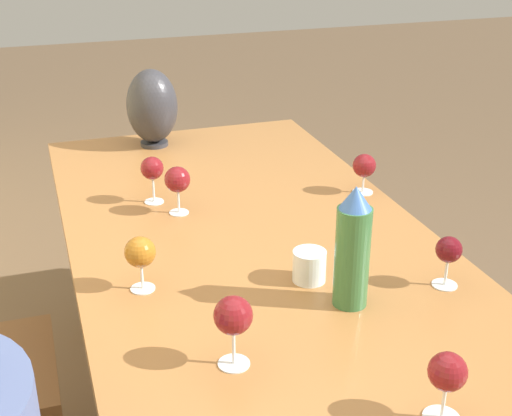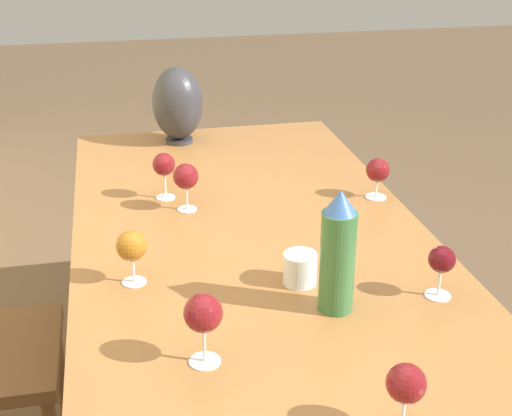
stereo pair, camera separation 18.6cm
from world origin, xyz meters
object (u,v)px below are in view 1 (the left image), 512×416
Objects in this scene: wine_glass_2 at (447,374)px; wine_glass_3 at (177,180)px; water_bottle at (353,249)px; vase at (152,107)px; wine_glass_1 at (364,166)px; water_tumbler at (309,266)px; wine_glass_6 at (233,317)px; wine_glass_4 at (449,251)px; wine_glass_0 at (152,169)px; wine_glass_5 at (140,253)px.

wine_glass_3 is at bearing 14.08° from wine_glass_2.
water_bottle is 1.02× the size of vase.
water_tumbler is at bearing 141.24° from wine_glass_1.
water_tumbler is at bearing -45.40° from wine_glass_6.
wine_glass_4 is 0.58m from wine_glass_6.
vase is at bearing 7.32° from wine_glass_2.
wine_glass_3 is (0.48, 0.21, 0.06)m from water_tumbler.
vase reaches higher than water_tumbler.
wine_glass_6 reaches higher than wine_glass_4.
wine_glass_4 reaches higher than wine_glass_1.
wine_glass_0 is 1.15m from wine_glass_2.
wine_glass_2 is (-0.53, -0.04, 0.06)m from water_tumbler.
wine_glass_6 is (-0.14, 0.32, -0.03)m from water_bottle.
wine_glass_3 reaches higher than water_tumbler.
water_tumbler is at bearing -155.26° from wine_glass_0.
wine_glass_4 is at bearing -112.67° from water_tumbler.
water_bottle is 2.10× the size of wine_glass_2.
wine_glass_0 is at bearing 78.53° from wine_glass_1.
wine_glass_2 is at bearing 178.82° from water_bottle.
water_bottle is at bearing -115.54° from wine_glass_5.
water_bottle reaches higher than wine_glass_2.
wine_glass_1 is at bearing -18.19° from wine_glass_2.
wine_glass_2 is 1.07× the size of wine_glass_4.
wine_glass_2 is 0.75m from wine_glass_5.
wine_glass_2 is 0.48m from wine_glass_4.
wine_glass_2 is at bearing 161.81° from wine_glass_1.
wine_glass_5 reaches higher than wine_glass_4.
water_bottle is at bearing -66.45° from wine_glass_6.
wine_glass_3 is (0.60, 0.26, -0.04)m from water_bottle.
vase is 1.64m from wine_glass_2.
wine_glass_0 reaches higher than wine_glass_2.
water_bottle is at bearing -158.94° from water_tumbler.
wine_glass_5 is (-0.40, 0.18, -0.01)m from wine_glass_3.
wine_glass_1 is at bearing -140.38° from vase.
water_tumbler is at bearing 67.33° from wine_glass_4.
wine_glass_4 is at bearing -141.26° from wine_glass_0.
water_bottle is 1.24m from vase.
wine_glass_0 reaches higher than wine_glass_5.
wine_glass_1 is 0.98× the size of wine_glass_4.
wine_glass_0 is 1.06× the size of wine_glass_5.
wine_glass_2 is (-0.40, 0.01, -0.04)m from water_bottle.
vase is 2.21× the size of wine_glass_4.
wine_glass_2 reaches higher than water_tumbler.
wine_glass_3 reaches higher than wine_glass_5.
vase reaches higher than wine_glass_6.
water_tumbler is at bearing 21.06° from water_bottle.
wine_glass_6 is at bearing 48.92° from wine_glass_2.
wine_glass_4 is 0.83× the size of wine_glass_6.
vase is (1.22, 0.22, 0.01)m from water_bottle.
wine_glass_0 reaches higher than water_tumbler.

